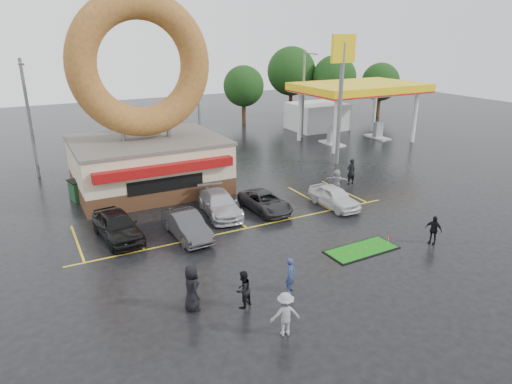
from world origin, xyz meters
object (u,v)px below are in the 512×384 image
streetlight_right (304,93)px  person_blue (291,275)px  car_dgrey (187,225)px  gas_station (340,102)px  car_grey (265,202)px  donut_shop (146,128)px  shell_sign (342,76)px  car_silver (220,204)px  dumpster (85,189)px  car_black (117,226)px  person_cameraman (433,230)px  putting_green (362,250)px  car_white (334,197)px  streetlight_left (29,116)px  streetlight_mid (199,102)px

streetlight_right → person_blue: bearing=-124.3°
streetlight_right → car_dgrey: (-19.48, -18.05, -4.08)m
gas_station → car_grey: bearing=-138.6°
donut_shop → gas_station: bearing=19.1°
person_blue → shell_sign: bearing=7.6°
car_silver → dumpster: (-6.97, 6.94, -0.05)m
car_black → person_cameraman: (14.84, -8.46, 0.01)m
car_dgrey → dumpster: 10.03m
car_silver → car_black: bearing=-166.7°
gas_station → putting_green: 28.13m
car_white → streetlight_left: bearing=134.1°
car_silver → person_blue: person_blue is taller
dumpster → car_grey: bearing=-51.0°
streetlight_mid → car_dgrey: streetlight_mid is taller
person_blue → person_cameraman: person_blue is taller
donut_shop → person_cameraman: (10.93, -16.01, -3.68)m
streetlight_mid → dumpster: 14.53m
streetlight_left → car_white: streetlight_left is taller
car_black → person_cameraman: person_cameraman is taller
streetlight_mid → car_grey: (-1.74, -15.60, -4.19)m
car_black → car_grey: bearing=-7.0°
streetlight_right → person_blue: 31.09m
car_silver → car_grey: 2.90m
donut_shop → putting_green: donut_shop is taller
person_blue → putting_green: bearing=-22.9°
streetlight_right → car_dgrey: size_ratio=2.10×
car_grey → person_blue: size_ratio=2.68×
streetlight_right → person_cameraman: 26.53m
car_silver → person_cameraman: bearing=-40.2°
streetlight_right → car_white: streetlight_right is taller
putting_green → car_dgrey: bearing=142.4°
gas_station → dumpster: (-27.50, -7.88, -3.05)m
putting_green → car_grey: bearing=103.8°
gas_station → car_silver: size_ratio=2.84×
dumpster → person_blue: bearing=-82.3°
gas_station → car_silver: bearing=-144.2°
shell_sign → streetlight_left: bearing=161.0°
person_blue → streetlight_right: bearing=16.0°
gas_station → shell_sign: 11.93m
car_silver → person_blue: (-0.85, -9.69, 0.10)m
shell_sign → streetlight_mid: (-9.00, 8.92, -2.60)m
car_black → putting_green: size_ratio=1.16×
person_blue → streetlight_left: bearing=70.5°
gas_station → car_silver: (-20.53, -14.81, -3.00)m
shell_sign → car_black: (-19.91, -6.57, -6.59)m
gas_station → car_black: bearing=-150.0°
car_dgrey → dumpster: (-4.02, 9.19, -0.06)m
person_cameraman → car_grey: bearing=-166.7°
car_dgrey → car_silver: car_dgrey is taller
car_grey → dumpster: dumpster is taller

